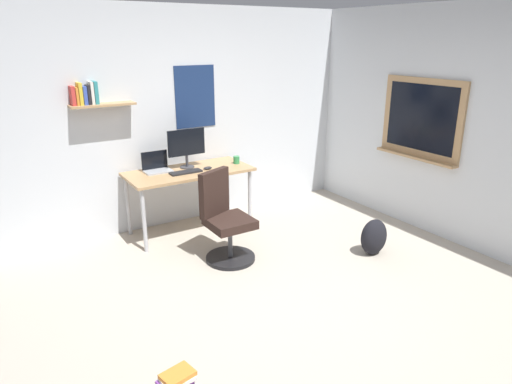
{
  "coord_description": "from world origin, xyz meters",
  "views": [
    {
      "loc": [
        -2.09,
        -2.76,
        2.24
      ],
      "look_at": [
        0.1,
        0.71,
        0.85
      ],
      "focal_mm": 32.18,
      "sensor_mm": 36.0,
      "label": 1
    }
  ],
  "objects_px": {
    "monitor_primary": "(186,146)",
    "keyboard": "(186,172)",
    "laptop": "(157,167)",
    "coffee_mug": "(236,160)",
    "computer_mouse": "(208,168)",
    "desk": "(189,176)",
    "office_chair": "(225,223)",
    "backpack": "(374,237)",
    "book_stack_on_floor": "(176,382)"
  },
  "relations": [
    {
      "from": "laptop",
      "to": "coffee_mug",
      "type": "height_order",
      "value": "laptop"
    },
    {
      "from": "laptop",
      "to": "coffee_mug",
      "type": "relative_size",
      "value": 3.37
    },
    {
      "from": "monitor_primary",
      "to": "laptop",
      "type": "bearing_deg",
      "value": 172.44
    },
    {
      "from": "monitor_primary",
      "to": "keyboard",
      "type": "distance_m",
      "value": 0.34
    },
    {
      "from": "keyboard",
      "to": "coffee_mug",
      "type": "height_order",
      "value": "coffee_mug"
    },
    {
      "from": "keyboard",
      "to": "backpack",
      "type": "height_order",
      "value": "keyboard"
    },
    {
      "from": "keyboard",
      "to": "computer_mouse",
      "type": "xyz_separation_m",
      "value": [
        0.28,
        0.0,
        0.01
      ]
    },
    {
      "from": "computer_mouse",
      "to": "coffee_mug",
      "type": "xyz_separation_m",
      "value": [
        0.42,
        0.05,
        0.03
      ]
    },
    {
      "from": "book_stack_on_floor",
      "to": "desk",
      "type": "bearing_deg",
      "value": 63.33
    },
    {
      "from": "computer_mouse",
      "to": "book_stack_on_floor",
      "type": "bearing_deg",
      "value": -121.35
    },
    {
      "from": "desk",
      "to": "keyboard",
      "type": "xyz_separation_m",
      "value": [
        -0.07,
        -0.08,
        0.08
      ]
    },
    {
      "from": "coffee_mug",
      "to": "backpack",
      "type": "bearing_deg",
      "value": -64.55
    },
    {
      "from": "monitor_primary",
      "to": "book_stack_on_floor",
      "type": "distance_m",
      "value": 2.98
    },
    {
      "from": "desk",
      "to": "book_stack_on_floor",
      "type": "distance_m",
      "value": 2.78
    },
    {
      "from": "monitor_primary",
      "to": "keyboard",
      "type": "relative_size",
      "value": 1.25
    },
    {
      "from": "office_chair",
      "to": "desk",
      "type": "bearing_deg",
      "value": 89.71
    },
    {
      "from": "computer_mouse",
      "to": "backpack",
      "type": "bearing_deg",
      "value": -52.78
    },
    {
      "from": "keyboard",
      "to": "office_chair",
      "type": "bearing_deg",
      "value": -85.14
    },
    {
      "from": "backpack",
      "to": "book_stack_on_floor",
      "type": "height_order",
      "value": "backpack"
    },
    {
      "from": "laptop",
      "to": "computer_mouse",
      "type": "relative_size",
      "value": 2.98
    },
    {
      "from": "laptop",
      "to": "desk",
      "type": "bearing_deg",
      "value": -25.85
    },
    {
      "from": "office_chair",
      "to": "coffee_mug",
      "type": "height_order",
      "value": "office_chair"
    },
    {
      "from": "laptop",
      "to": "monitor_primary",
      "type": "distance_m",
      "value": 0.43
    },
    {
      "from": "desk",
      "to": "laptop",
      "type": "relative_size",
      "value": 4.69
    },
    {
      "from": "laptop",
      "to": "keyboard",
      "type": "distance_m",
      "value": 0.35
    },
    {
      "from": "coffee_mug",
      "to": "backpack",
      "type": "height_order",
      "value": "coffee_mug"
    },
    {
      "from": "keyboard",
      "to": "coffee_mug",
      "type": "bearing_deg",
      "value": 4.09
    },
    {
      "from": "laptop",
      "to": "backpack",
      "type": "xyz_separation_m",
      "value": [
        1.72,
        -1.81,
        -0.61
      ]
    },
    {
      "from": "coffee_mug",
      "to": "desk",
      "type": "bearing_deg",
      "value": 176.82
    },
    {
      "from": "desk",
      "to": "laptop",
      "type": "height_order",
      "value": "laptop"
    },
    {
      "from": "backpack",
      "to": "keyboard",
      "type": "bearing_deg",
      "value": 133.19
    },
    {
      "from": "monitor_primary",
      "to": "backpack",
      "type": "relative_size",
      "value": 1.16
    },
    {
      "from": "office_chair",
      "to": "backpack",
      "type": "height_order",
      "value": "office_chair"
    },
    {
      "from": "desk",
      "to": "book_stack_on_floor",
      "type": "relative_size",
      "value": 5.81
    },
    {
      "from": "keyboard",
      "to": "book_stack_on_floor",
      "type": "xyz_separation_m",
      "value": [
        -1.14,
        -2.34,
        -0.69
      ]
    },
    {
      "from": "desk",
      "to": "backpack",
      "type": "relative_size",
      "value": 3.65
    },
    {
      "from": "laptop",
      "to": "computer_mouse",
      "type": "bearing_deg",
      "value": -24.48
    },
    {
      "from": "desk",
      "to": "monitor_primary",
      "type": "relative_size",
      "value": 3.13
    },
    {
      "from": "monitor_primary",
      "to": "coffee_mug",
      "type": "xyz_separation_m",
      "value": [
        0.59,
        -0.15,
        -0.22
      ]
    },
    {
      "from": "desk",
      "to": "laptop",
      "type": "xyz_separation_m",
      "value": [
        -0.33,
        0.16,
        0.13
      ]
    },
    {
      "from": "desk",
      "to": "coffee_mug",
      "type": "xyz_separation_m",
      "value": [
        0.63,
        -0.03,
        0.12
      ]
    },
    {
      "from": "laptop",
      "to": "book_stack_on_floor",
      "type": "relative_size",
      "value": 1.24
    },
    {
      "from": "desk",
      "to": "office_chair",
      "type": "relative_size",
      "value": 1.53
    },
    {
      "from": "laptop",
      "to": "book_stack_on_floor",
      "type": "bearing_deg",
      "value": -109.02
    },
    {
      "from": "laptop",
      "to": "keyboard",
      "type": "xyz_separation_m",
      "value": [
        0.25,
        -0.24,
        -0.04
      ]
    },
    {
      "from": "laptop",
      "to": "backpack",
      "type": "distance_m",
      "value": 2.57
    },
    {
      "from": "desk",
      "to": "keyboard",
      "type": "relative_size",
      "value": 3.93
    },
    {
      "from": "backpack",
      "to": "monitor_primary",
      "type": "bearing_deg",
      "value": 127.69
    },
    {
      "from": "office_chair",
      "to": "monitor_primary",
      "type": "xyz_separation_m",
      "value": [
        0.04,
        1.0,
        0.62
      ]
    },
    {
      "from": "computer_mouse",
      "to": "coffee_mug",
      "type": "distance_m",
      "value": 0.42
    }
  ]
}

